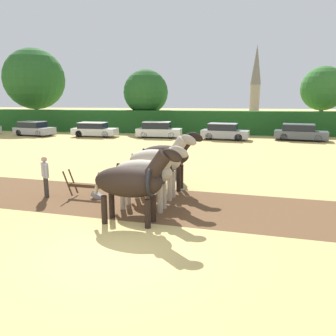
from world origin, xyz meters
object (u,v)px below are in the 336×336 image
object	(u,v)px
draft_horse_lead_right	(146,172)
draft_horse_trail_right	(167,156)
tree_far_left	(34,79)
tree_left	(146,92)
farmer_at_plow	(45,174)
plow	(87,190)
church_spire	(256,79)
parked_car_center	(158,130)
draft_horse_trail_left	(158,161)
parked_car_left	(34,129)
tree_center_left	(323,89)
farmer_beside_team	(176,157)
draft_horse_lead_left	(132,181)
parked_car_center_left	(94,130)
parked_car_right	(300,132)
parked_car_center_right	(224,132)

from	to	relation	value
draft_horse_lead_right	draft_horse_trail_right	xyz separation A→B (m)	(0.24, 2.65, 0.12)
tree_far_left	tree_left	distance (m)	14.89
tree_left	farmer_at_plow	world-z (taller)	tree_left
plow	farmer_at_plow	bearing A→B (deg)	-168.51
church_spire	parked_car_center	world-z (taller)	church_spire
draft_horse_trail_left	parked_car_left	xyz separation A→B (m)	(-16.76, 18.69, -0.72)
church_spire	draft_horse_lead_right	xyz separation A→B (m)	(-8.37, -62.97, -6.36)
tree_center_left	parked_car_center	world-z (taller)	tree_center_left
farmer_at_plow	farmer_beside_team	distance (m)	5.78
church_spire	parked_car_center	xyz separation A→B (m)	(-12.22, -42.39, -6.91)
draft_horse_lead_left	parked_car_left	bearing A→B (deg)	132.77
farmer_at_plow	parked_car_center_left	bearing A→B (deg)	67.79
draft_horse_lead_left	parked_car_center_left	world-z (taller)	draft_horse_lead_left
tree_far_left	parked_car_center	bearing A→B (deg)	-23.89
parked_car_center_left	tree_far_left	bearing A→B (deg)	144.49
parked_car_center	farmer_beside_team	bearing A→B (deg)	-75.79
church_spire	parked_car_center	size ratio (longest dim) A/B	3.42
draft_horse_trail_right	parked_car_right	size ratio (longest dim) A/B	0.58
plow	parked_car_left	distance (m)	23.76
parked_car_left	parked_car_center	bearing A→B (deg)	13.28
draft_horse_trail_right	parked_car_right	world-z (taller)	draft_horse_trail_right
farmer_beside_team	parked_car_center_right	bearing A→B (deg)	86.69
farmer_beside_team	farmer_at_plow	bearing A→B (deg)	-136.67
parked_car_center_right	tree_center_left	bearing A→B (deg)	47.23
draft_horse_lead_left	plow	size ratio (longest dim) A/B	1.81
draft_horse_trail_left	parked_car_right	size ratio (longest dim) A/B	0.57
church_spire	draft_horse_trail_right	world-z (taller)	church_spire
draft_horse_lead_left	parked_car_center	bearing A→B (deg)	104.69
tree_left	draft_horse_lead_left	world-z (taller)	tree_left
church_spire	farmer_beside_team	xyz separation A→B (m)	(-8.01, -58.62, -6.61)
tree_center_left	farmer_beside_team	size ratio (longest dim) A/B	4.03
tree_center_left	draft_horse_lead_right	distance (m)	30.96
church_spire	farmer_at_plow	size ratio (longest dim) A/B	9.28
farmer_at_plow	parked_car_center_right	distance (m)	20.40
parked_car_left	tree_far_left	bearing A→B (deg)	129.75
tree_far_left	tree_center_left	bearing A→B (deg)	-0.43
draft_horse_trail_right	parked_car_center	size ratio (longest dim) A/B	0.65
farmer_beside_team	draft_horse_trail_right	bearing A→B (deg)	-89.82
parked_car_left	parked_car_center	distance (m)	12.80
tree_left	parked_car_left	world-z (taller)	tree_left
tree_left	tree_center_left	world-z (taller)	tree_center_left
plow	tree_far_left	bearing A→B (deg)	129.32
draft_horse_lead_left	tree_far_left	bearing A→B (deg)	130.51
parked_car_center_right	draft_horse_lead_right	bearing A→B (deg)	-87.71
tree_far_left	farmer_beside_team	world-z (taller)	tree_far_left
plow	farmer_beside_team	size ratio (longest dim) A/B	0.89
church_spire	farmer_at_plow	bearing A→B (deg)	-101.35
plow	farmer_at_plow	xyz separation A→B (m)	(-1.59, -0.18, 0.59)
farmer_beside_team	draft_horse_trail_left	bearing A→B (deg)	-90.23
parked_car_center	church_spire	bearing A→B (deg)	73.60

